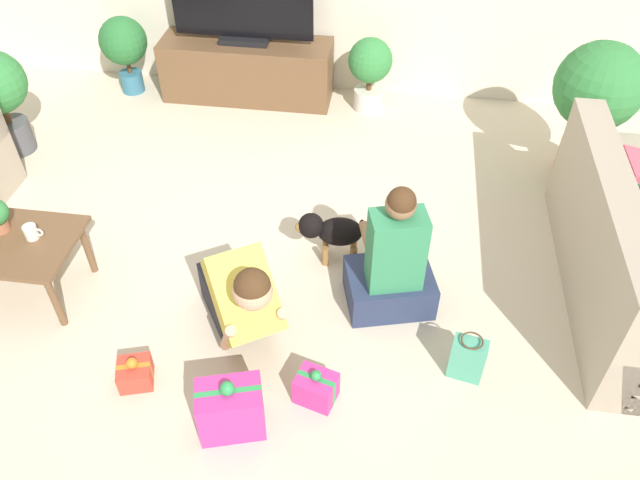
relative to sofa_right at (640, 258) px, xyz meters
name	(u,v)px	position (x,y,z in m)	size (l,w,h in m)	color
ground_plane	(252,281)	(-2.40, -0.26, -0.30)	(16.00, 16.00, 0.00)	beige
sofa_right	(640,258)	(0.00, 0.00, 0.00)	(0.89, 1.89, 0.83)	tan
coffee_table	(1,246)	(-3.86, -0.54, 0.09)	(0.92, 0.58, 0.44)	brown
tv_console	(247,70)	(-2.95, 2.07, -0.03)	(1.52, 0.46, 0.53)	brown
tv	(242,6)	(-2.95, 2.07, 0.56)	(1.22, 0.20, 0.72)	black
potted_plant_back_left	(124,45)	(-4.06, 2.02, 0.16)	(0.42, 0.42, 0.71)	#336B84
potted_plant_corner_right	(597,92)	(-0.14, 1.29, 0.40)	(0.64, 0.64, 1.07)	#A36042
potted_plant_back_right	(370,68)	(-1.84, 2.02, 0.10)	(0.38, 0.38, 0.66)	beige
person_kneeling	(240,296)	(-2.34, -0.70, 0.06)	(0.67, 0.81, 0.79)	#23232D
person_sitting	(392,266)	(-1.50, -0.32, 0.03)	(0.61, 0.57, 0.94)	#283351
dog	(331,231)	(-1.92, 0.03, -0.05)	(0.53, 0.21, 0.38)	black
gift_box_a	(135,373)	(-2.87, -1.11, -0.22)	(0.23, 0.22, 0.19)	red
gift_box_b	(231,409)	(-2.26, -1.31, -0.13)	(0.38, 0.30, 0.39)	#CC3389
gift_box_c	(316,388)	(-1.85, -1.07, -0.20)	(0.25, 0.22, 0.23)	#CC3389
gift_bag_a	(467,358)	(-1.05, -0.80, -0.15)	(0.21, 0.15, 0.31)	#4CA384
mug	(31,232)	(-3.65, -0.49, 0.19)	(0.12, 0.08, 0.09)	silver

